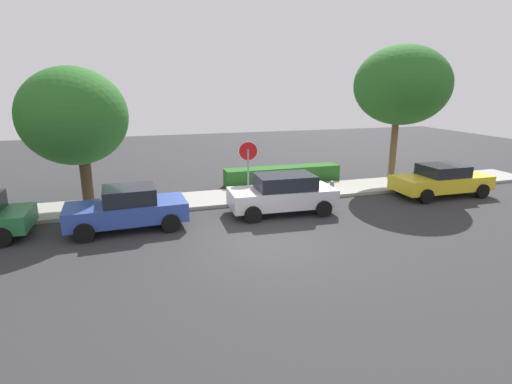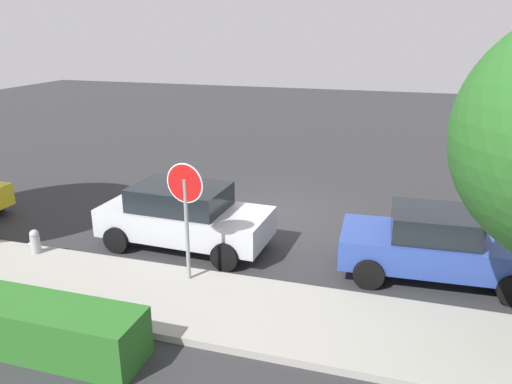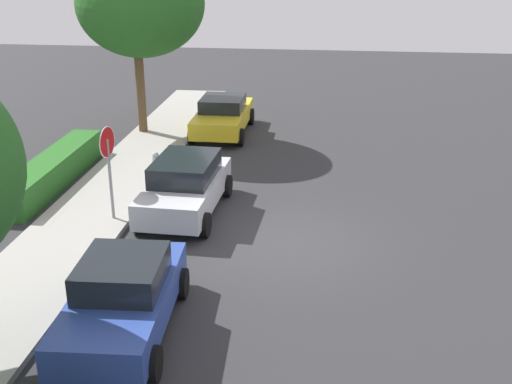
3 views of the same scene
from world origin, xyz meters
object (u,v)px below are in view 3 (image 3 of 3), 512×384
parked_car_yellow (223,115)px  street_tree_mid_block (140,4)px  stop_sign (108,157)px  parked_car_blue (123,297)px  parked_car_silver (185,186)px  fire_hydrant (156,163)px

parked_car_yellow → street_tree_mid_block: (-0.46, 2.84, 4.14)m
stop_sign → parked_car_blue: stop_sign is taller
parked_car_silver → parked_car_blue: bearing=-178.9°
parked_car_silver → fire_hydrant: parked_car_silver is taller
parked_car_blue → fire_hydrant: parked_car_blue is taller
parked_car_yellow → fire_hydrant: (-4.76, 1.37, -0.36)m
parked_car_silver → street_tree_mid_block: 8.94m
parked_car_blue → street_tree_mid_block: street_tree_mid_block is taller
stop_sign → parked_car_silver: 2.22m
stop_sign → parked_car_silver: size_ratio=0.63×
parked_car_silver → parked_car_yellow: bearing=2.1°
street_tree_mid_block → parked_car_yellow: bearing=-80.9°
parked_car_silver → street_tree_mid_block: size_ratio=0.61×
parked_car_blue → fire_hydrant: size_ratio=5.75×
street_tree_mid_block → fire_hydrant: (-4.31, -1.47, -4.50)m
stop_sign → parked_car_silver: (0.90, -1.76, -1.03)m
stop_sign → parked_car_silver: stop_sign is taller
street_tree_mid_block → fire_hydrant: bearing=-161.1°
stop_sign → fire_hydrant: bearing=-1.4°
parked_car_silver → street_tree_mid_block: bearing=23.2°
parked_car_silver → parked_car_yellow: (7.77, 0.29, -0.07)m
parked_car_blue → street_tree_mid_block: 14.12m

